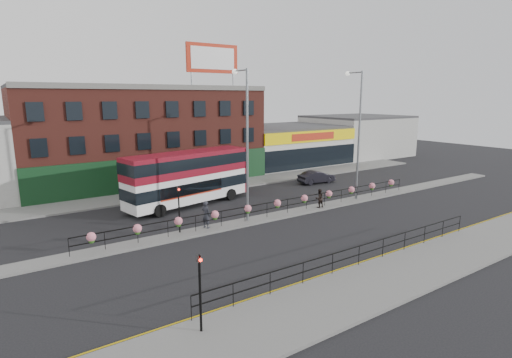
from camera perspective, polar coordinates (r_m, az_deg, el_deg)
ground at (r=31.45m, az=3.06°, el=-5.39°), size 120.00×120.00×0.00m
south_pavement at (r=23.57m, az=21.25°, el=-11.97°), size 60.00×4.00×0.15m
north_pavement at (r=41.32m, az=-6.97°, el=-1.20°), size 60.00×4.00×0.15m
median at (r=31.43m, az=3.06°, el=-5.25°), size 60.00×1.60×0.15m
yellow_line_inner at (r=24.85m, az=16.84°, el=-10.60°), size 60.00×0.10×0.01m
yellow_line_outer at (r=24.75m, az=17.17°, el=-10.72°), size 60.00×0.10×0.01m
brick_building at (r=46.35m, az=-16.09°, el=6.15°), size 25.00×12.21×10.30m
supermarket at (r=55.99m, az=3.97°, el=4.90°), size 15.00×12.25×5.30m
warehouse_east at (r=66.04m, az=14.15°, el=6.04°), size 14.50×12.00×6.30m
billboard at (r=44.28m, az=-6.23°, el=16.74°), size 6.00×0.29×4.40m
median_railing at (r=31.16m, az=3.08°, el=-3.55°), size 30.04×0.56×1.23m
south_railing at (r=22.83m, az=14.53°, el=-9.91°), size 20.04×0.05×1.12m
double_decker_bus at (r=34.59m, az=-9.61°, el=0.89°), size 11.74×4.91×4.63m
car at (r=43.74m, az=8.63°, el=0.28°), size 2.17×4.40×1.36m
pedestrian_a at (r=28.29m, az=-7.15°, el=-5.04°), size 1.01×0.93×1.94m
pedestrian_b at (r=33.62m, az=9.02°, el=-2.74°), size 0.84×0.70×1.56m
lamp_column_west at (r=28.91m, az=-1.56°, el=6.66°), size 0.40×1.94×11.04m
lamp_column_east at (r=36.56m, az=14.24°, el=7.58°), size 0.40×1.98×11.28m
traffic_light_south at (r=15.87m, az=-8.05°, el=-13.60°), size 0.15×0.28×3.65m
traffic_light_median at (r=27.26m, az=-10.99°, el=-2.88°), size 0.15×0.28×3.65m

